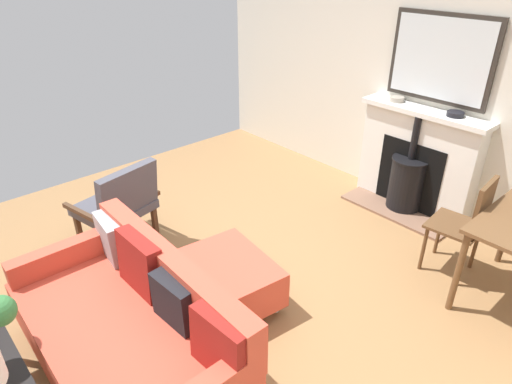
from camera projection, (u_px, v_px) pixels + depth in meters
ground_plane at (211, 285)px, 3.74m from camera, size 5.23×5.33×0.01m
wall_left at (407, 74)px, 4.63m from camera, size 0.12×5.33×2.68m
fireplace at (414, 165)px, 4.67m from camera, size 0.57×1.32×1.09m
mirror_over_mantel at (441, 59)px, 4.22m from camera, size 0.04×1.03×0.83m
mantel_bowl_near at (397, 99)px, 4.60m from camera, size 0.14×0.14×0.05m
mantel_bowl_far at (455, 114)px, 4.19m from camera, size 0.16×0.16×0.05m
sofa at (132, 328)px, 2.85m from camera, size 0.93×1.77×0.83m
ottoman at (230, 277)px, 3.45m from camera, size 0.66×0.83×0.39m
armchair_accent at (120, 202)px, 4.02m from camera, size 0.78×0.71×0.85m
dining_chair_near_fireplace at (468, 221)px, 3.63m from camera, size 0.44×0.44×0.91m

